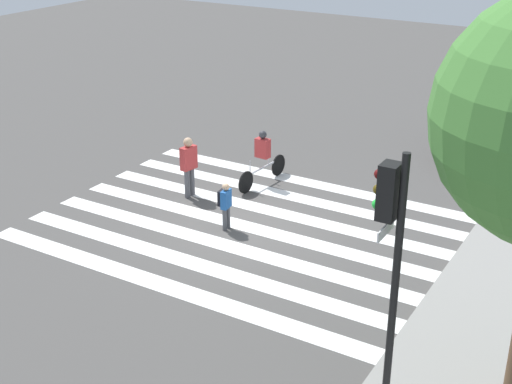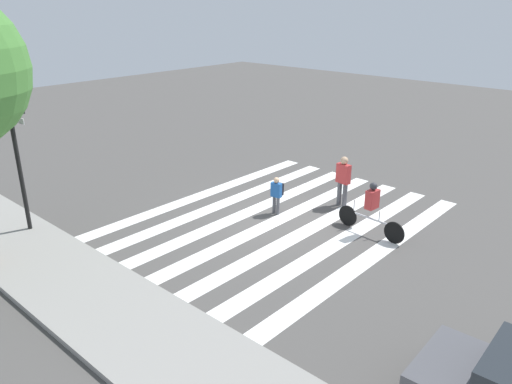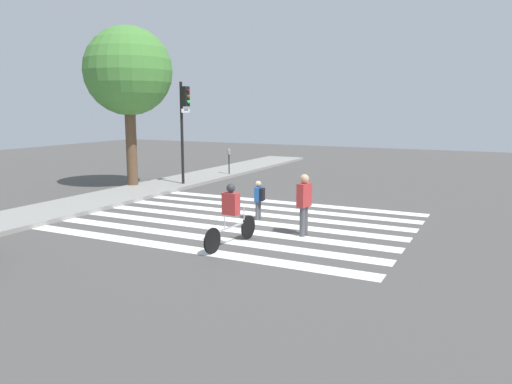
{
  "view_description": "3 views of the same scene",
  "coord_description": "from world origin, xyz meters",
  "px_view_note": "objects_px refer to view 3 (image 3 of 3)",
  "views": [
    {
      "loc": [
        13.63,
        8.44,
        7.87
      ],
      "look_at": [
        0.45,
        0.58,
        1.23
      ],
      "focal_mm": 50.0,
      "sensor_mm": 36.0,
      "label": 1
    },
    {
      "loc": [
        -8.92,
        10.96,
        6.38
      ],
      "look_at": [
        0.68,
        0.3,
        0.84
      ],
      "focal_mm": 35.0,
      "sensor_mm": 36.0,
      "label": 2
    },
    {
      "loc": [
        -13.23,
        -7.0,
        3.45
      ],
      "look_at": [
        -0.12,
        -0.48,
        0.97
      ],
      "focal_mm": 35.0,
      "sensor_mm": 36.0,
      "label": 3
    }
  ],
  "objects_px": {
    "street_tree": "(128,72)",
    "pedestrian_adult_yellow_jacket": "(304,201)",
    "parking_meter": "(229,156)",
    "traffic_light": "(184,114)",
    "pedestrian_child_with_backpack": "(259,197)",
    "cyclist_near_curb": "(231,212)"
  },
  "relations": [
    {
      "from": "street_tree",
      "to": "pedestrian_adult_yellow_jacket",
      "type": "distance_m",
      "value": 11.28
    },
    {
      "from": "street_tree",
      "to": "pedestrian_adult_yellow_jacket",
      "type": "height_order",
      "value": "street_tree"
    },
    {
      "from": "parking_meter",
      "to": "street_tree",
      "type": "height_order",
      "value": "street_tree"
    },
    {
      "from": "traffic_light",
      "to": "parking_meter",
      "type": "xyz_separation_m",
      "value": [
        3.75,
        -0.08,
        -2.12
      ]
    },
    {
      "from": "parking_meter",
      "to": "pedestrian_child_with_backpack",
      "type": "xyz_separation_m",
      "value": [
        -8.21,
        -5.7,
        -0.34
      ]
    },
    {
      "from": "parking_meter",
      "to": "pedestrian_child_with_backpack",
      "type": "distance_m",
      "value": 10.0
    },
    {
      "from": "traffic_light",
      "to": "pedestrian_adult_yellow_jacket",
      "type": "bearing_deg",
      "value": -126.16
    },
    {
      "from": "cyclist_near_curb",
      "to": "parking_meter",
      "type": "bearing_deg",
      "value": 34.65
    },
    {
      "from": "cyclist_near_curb",
      "to": "traffic_light",
      "type": "bearing_deg",
      "value": 45.95
    },
    {
      "from": "street_tree",
      "to": "cyclist_near_curb",
      "type": "bearing_deg",
      "value": -126.45
    },
    {
      "from": "pedestrian_adult_yellow_jacket",
      "to": "pedestrian_child_with_backpack",
      "type": "distance_m",
      "value": 2.28
    },
    {
      "from": "parking_meter",
      "to": "street_tree",
      "type": "distance_m",
      "value": 6.62
    },
    {
      "from": "traffic_light",
      "to": "parking_meter",
      "type": "distance_m",
      "value": 4.31
    },
    {
      "from": "traffic_light",
      "to": "pedestrian_child_with_backpack",
      "type": "distance_m",
      "value": 7.7
    },
    {
      "from": "pedestrian_child_with_backpack",
      "to": "pedestrian_adult_yellow_jacket",
      "type": "bearing_deg",
      "value": -128.45
    },
    {
      "from": "street_tree",
      "to": "pedestrian_child_with_backpack",
      "type": "height_order",
      "value": "street_tree"
    },
    {
      "from": "traffic_light",
      "to": "pedestrian_adult_yellow_jacket",
      "type": "distance_m",
      "value": 9.81
    },
    {
      "from": "parking_meter",
      "to": "pedestrian_adult_yellow_jacket",
      "type": "relative_size",
      "value": 0.83
    },
    {
      "from": "parking_meter",
      "to": "cyclist_near_curb",
      "type": "xyz_separation_m",
      "value": [
        -11.17,
        -6.37,
        -0.19
      ]
    },
    {
      "from": "pedestrian_adult_yellow_jacket",
      "to": "pedestrian_child_with_backpack",
      "type": "relative_size",
      "value": 1.38
    },
    {
      "from": "traffic_light",
      "to": "street_tree",
      "type": "height_order",
      "value": "street_tree"
    },
    {
      "from": "pedestrian_child_with_backpack",
      "to": "street_tree",
      "type": "bearing_deg",
      "value": 60.39
    }
  ]
}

